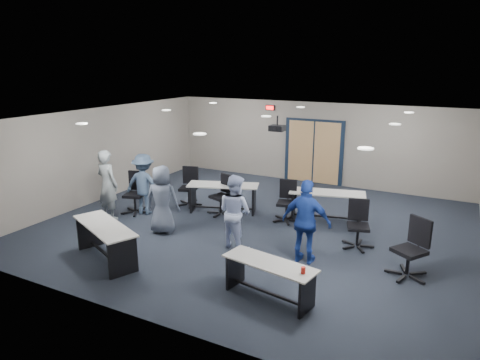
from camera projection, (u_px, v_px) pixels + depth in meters
The scene contains 24 objects.
floor at pixel (256, 225), 10.70m from camera, with size 10.00×10.00×0.00m, color #1C242D.
back_wall at pixel (314, 143), 14.20m from camera, with size 10.00×0.04×2.70m, color gray.
front_wall at pixel (131, 239), 6.49m from camera, with size 10.00×0.04×2.70m, color gray.
left_wall at pixel (103, 154), 12.56m from camera, with size 0.04×9.00×2.70m, color gray.
ceiling at pixel (257, 117), 9.98m from camera, with size 10.00×9.00×0.04m, color white.
double_door at pixel (314, 152), 14.24m from camera, with size 2.00×0.07×2.20m.
exit_sign at pixel (270, 108), 14.56m from camera, with size 0.32×0.07×0.18m.
ceiling_projector at pixel (277, 128), 10.36m from camera, with size 0.35×0.32×0.37m.
ceiling_can_lights at pixel (262, 117), 10.21m from camera, with size 6.24×5.74×0.02m, color white, non-canonical shape.
table_front_left at pixel (105, 236), 8.69m from camera, with size 1.99×1.35×0.77m.
table_front_right at pixel (270, 274), 7.28m from camera, with size 1.73×0.83×0.78m.
table_back_left at pixel (223, 193), 11.57m from camera, with size 1.99×1.23×0.77m.
table_back_right at pixel (326, 201), 10.90m from camera, with size 1.98×1.06×1.05m.
chair_back_a at pixel (189, 187), 12.08m from camera, with size 0.68×0.68×1.09m, color black, non-canonical shape.
chair_back_b at pixel (221, 195), 11.34m from camera, with size 0.67×0.67×1.07m, color black, non-canonical shape.
chair_back_c at pixel (287, 202), 10.84m from camera, with size 0.66×0.66×1.06m, color black, non-canonical shape.
chair_back_d at pixel (358, 225), 9.29m from camera, with size 0.66×0.66×1.05m, color black, non-canonical shape.
chair_loose_left at pixel (134, 193), 11.44m from camera, with size 0.70×0.70×1.12m, color black, non-canonical shape.
chair_loose_right at pixel (409, 249), 7.99m from camera, with size 0.72×0.72×1.15m, color black, non-canonical shape.
person_gray at pixel (108, 185), 10.93m from camera, with size 0.67×0.44×1.83m, color gray.
person_plaid at pixel (162, 200), 10.07m from camera, with size 0.80×0.52×1.64m, color #505A6E.
person_lightblue at pixel (235, 211), 9.26m from camera, with size 0.80×0.62×1.64m, color #B9C9F5.
person_navy at pixel (306, 222), 8.53m from camera, with size 1.01×0.42×1.73m, color navy.
person_back at pixel (144, 184), 11.35m from camera, with size 1.06×0.61×1.63m, color #3E536F.
Camera 1 is at (4.24, -9.08, 3.94)m, focal length 32.00 mm.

